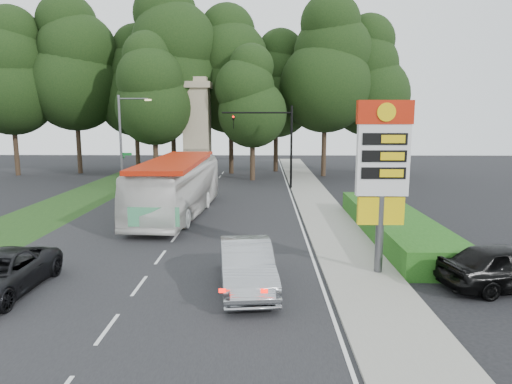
{
  "coord_description": "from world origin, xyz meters",
  "views": [
    {
      "loc": [
        4.61,
        -15.57,
        6.21
      ],
      "look_at": [
        4.2,
        8.85,
        2.2
      ],
      "focal_mm": 32.0,
      "sensor_mm": 36.0,
      "label": 1
    }
  ],
  "objects_px": {
    "traffic_signal_mast": "(276,135)",
    "sedan_silver": "(247,265)",
    "gas_station_pylon": "(383,164)",
    "streetlight_signs": "(123,139)",
    "parked_car_black": "(507,266)",
    "monument": "(197,129)",
    "transit_bus": "(177,188)"
  },
  "relations": [
    {
      "from": "traffic_signal_mast",
      "to": "streetlight_signs",
      "type": "bearing_deg",
      "value": -171.08
    },
    {
      "from": "streetlight_signs",
      "to": "transit_bus",
      "type": "bearing_deg",
      "value": -56.12
    },
    {
      "from": "gas_station_pylon",
      "to": "traffic_signal_mast",
      "type": "bearing_deg",
      "value": 99.09
    },
    {
      "from": "gas_station_pylon",
      "to": "parked_car_black",
      "type": "xyz_separation_m",
      "value": [
        4.3,
        -1.49,
        -3.6
      ]
    },
    {
      "from": "streetlight_signs",
      "to": "parked_car_black",
      "type": "relative_size",
      "value": 1.6
    },
    {
      "from": "streetlight_signs",
      "to": "transit_bus",
      "type": "height_order",
      "value": "streetlight_signs"
    },
    {
      "from": "gas_station_pylon",
      "to": "streetlight_signs",
      "type": "bearing_deg",
      "value": 128.96
    },
    {
      "from": "sedan_silver",
      "to": "streetlight_signs",
      "type": "bearing_deg",
      "value": 110.13
    },
    {
      "from": "gas_station_pylon",
      "to": "transit_bus",
      "type": "bearing_deg",
      "value": 132.72
    },
    {
      "from": "streetlight_signs",
      "to": "transit_bus",
      "type": "xyz_separation_m",
      "value": [
        6.12,
        -9.11,
        -2.63
      ]
    },
    {
      "from": "transit_bus",
      "to": "sedan_silver",
      "type": "height_order",
      "value": "transit_bus"
    },
    {
      "from": "monument",
      "to": "streetlight_signs",
      "type": "bearing_deg",
      "value": -121.97
    },
    {
      "from": "gas_station_pylon",
      "to": "monument",
      "type": "relative_size",
      "value": 0.68
    },
    {
      "from": "monument",
      "to": "parked_car_black",
      "type": "relative_size",
      "value": 2.01
    },
    {
      "from": "transit_bus",
      "to": "gas_station_pylon",
      "type": "bearing_deg",
      "value": -43.34
    },
    {
      "from": "gas_station_pylon",
      "to": "traffic_signal_mast",
      "type": "relative_size",
      "value": 0.95
    },
    {
      "from": "streetlight_signs",
      "to": "sedan_silver",
      "type": "bearing_deg",
      "value": -63.06
    },
    {
      "from": "gas_station_pylon",
      "to": "streetlight_signs",
      "type": "relative_size",
      "value": 0.86
    },
    {
      "from": "traffic_signal_mast",
      "to": "monument",
      "type": "relative_size",
      "value": 0.72
    },
    {
      "from": "monument",
      "to": "transit_bus",
      "type": "distance_m",
      "value": 17.45
    },
    {
      "from": "transit_bus",
      "to": "monument",
      "type": "bearing_deg",
      "value": 97.72
    },
    {
      "from": "traffic_signal_mast",
      "to": "sedan_silver",
      "type": "distance_m",
      "value": 23.97
    },
    {
      "from": "monument",
      "to": "sedan_silver",
      "type": "distance_m",
      "value": 30.5
    },
    {
      "from": "monument",
      "to": "sedan_silver",
      "type": "height_order",
      "value": "monument"
    },
    {
      "from": "streetlight_signs",
      "to": "monument",
      "type": "height_order",
      "value": "monument"
    },
    {
      "from": "streetlight_signs",
      "to": "transit_bus",
      "type": "relative_size",
      "value": 0.62
    },
    {
      "from": "gas_station_pylon",
      "to": "transit_bus",
      "type": "distance_m",
      "value": 15.08
    },
    {
      "from": "parked_car_black",
      "to": "traffic_signal_mast",
      "type": "bearing_deg",
      "value": 6.03
    },
    {
      "from": "traffic_signal_mast",
      "to": "sedan_silver",
      "type": "bearing_deg",
      "value": -94.08
    },
    {
      "from": "streetlight_signs",
      "to": "gas_station_pylon",
      "type": "bearing_deg",
      "value": -51.04
    },
    {
      "from": "sedan_silver",
      "to": "traffic_signal_mast",
      "type": "bearing_deg",
      "value": 79.11
    },
    {
      "from": "gas_station_pylon",
      "to": "monument",
      "type": "bearing_deg",
      "value": 111.8
    }
  ]
}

